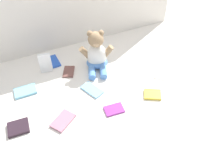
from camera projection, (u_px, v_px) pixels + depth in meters
ground_plane at (106, 76)px, 1.54m from camera, size 3.20×3.20×0.00m
teddy_bear at (97, 55)px, 1.54m from camera, size 0.23×0.23×0.28m
book_case_0 at (162, 73)px, 1.56m from camera, size 0.15×0.15×0.01m
book_case_1 at (18, 128)px, 1.24m from camera, size 0.11×0.10×0.02m
book_case_2 at (45, 63)px, 1.53m from camera, size 0.08×0.04×0.14m
book_case_3 at (114, 109)px, 1.33m from camera, size 0.11×0.08×0.01m
book_case_4 at (92, 90)px, 1.44m from camera, size 0.12×0.16×0.01m
book_case_5 at (153, 94)px, 1.41m from camera, size 0.13×0.12×0.02m
book_case_6 at (52, 62)px, 1.64m from camera, size 0.10×0.14×0.01m
book_case_7 at (69, 72)px, 1.57m from camera, size 0.11×0.13×0.01m
book_case_8 at (25, 91)px, 1.43m from camera, size 0.13×0.09×0.02m
book_case_9 at (63, 121)px, 1.27m from camera, size 0.15×0.14×0.01m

